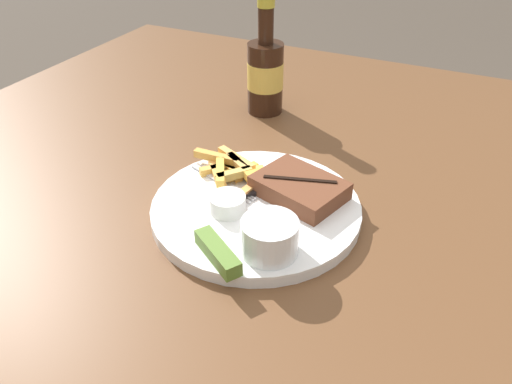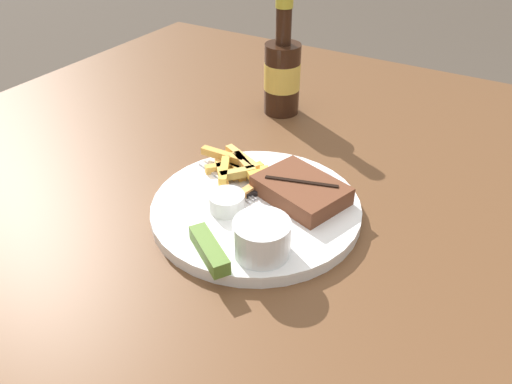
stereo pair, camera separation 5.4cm
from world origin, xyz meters
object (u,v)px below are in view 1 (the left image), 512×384
object	(u,v)px
dipping_sauce_cup	(228,203)
pickle_spear	(218,252)
fork_utensil	(220,181)
beer_bottle	(265,74)
knife_utensil	(269,187)
dinner_plate	(256,209)
coleslaw_cup	(270,235)
steak_portion	(299,188)

from	to	relation	value
dipping_sauce_cup	pickle_spear	size ratio (longest dim) A/B	0.61
fork_utensil	beer_bottle	world-z (taller)	beer_bottle
knife_utensil	beer_bottle	xyz separation A→B (m)	(-0.13, 0.27, 0.06)
beer_bottle	dipping_sauce_cup	bearing A→B (deg)	-73.48
dinner_plate	beer_bottle	distance (m)	0.35
coleslaw_cup	beer_bottle	world-z (taller)	beer_bottle
coleslaw_cup	dipping_sauce_cup	bearing A→B (deg)	148.93
pickle_spear	beer_bottle	distance (m)	0.46
dinner_plate	coleslaw_cup	bearing A→B (deg)	-55.13
pickle_spear	knife_utensil	size ratio (longest dim) A/B	0.58
dipping_sauce_cup	fork_utensil	distance (m)	0.08
dinner_plate	dipping_sauce_cup	world-z (taller)	dipping_sauce_cup
pickle_spear	beer_bottle	world-z (taller)	beer_bottle
steak_portion	fork_utensil	distance (m)	0.12
steak_portion	fork_utensil	bearing A→B (deg)	-171.37
fork_utensil	knife_utensil	world-z (taller)	knife_utensil
fork_utensil	beer_bottle	distance (m)	0.30
knife_utensil	pickle_spear	bearing A→B (deg)	-141.07
dinner_plate	coleslaw_cup	world-z (taller)	coleslaw_cup
steak_portion	dinner_plate	bearing A→B (deg)	-136.13
dinner_plate	pickle_spear	bearing A→B (deg)	-86.64
dinner_plate	pickle_spear	size ratio (longest dim) A/B	3.60
dipping_sauce_cup	knife_utensil	distance (m)	0.08
fork_utensil	dinner_plate	bearing A→B (deg)	-0.00
pickle_spear	dipping_sauce_cup	bearing A→B (deg)	110.97
dinner_plate	fork_utensil	bearing A→B (deg)	159.66
steak_portion	pickle_spear	xyz separation A→B (m)	(-0.04, -0.17, -0.00)
steak_portion	dipping_sauce_cup	world-z (taller)	steak_portion
pickle_spear	knife_utensil	xyz separation A→B (m)	(-0.01, 0.17, -0.01)
dipping_sauce_cup	fork_utensil	world-z (taller)	dipping_sauce_cup
dinner_plate	steak_portion	bearing A→B (deg)	43.87
steak_portion	fork_utensil	size ratio (longest dim) A/B	1.11
dinner_plate	fork_utensil	size ratio (longest dim) A/B	2.30
dinner_plate	beer_bottle	bearing A→B (deg)	112.55
pickle_spear	coleslaw_cup	bearing A→B (deg)	37.24
steak_portion	beer_bottle	xyz separation A→B (m)	(-0.18, 0.27, 0.05)
coleslaw_cup	fork_utensil	size ratio (longest dim) A/B	0.55
steak_portion	coleslaw_cup	size ratio (longest dim) A/B	2.00
knife_utensil	beer_bottle	distance (m)	0.31
dipping_sauce_cup	beer_bottle	size ratio (longest dim) A/B	0.23
dinner_plate	fork_utensil	xyz separation A→B (m)	(-0.07, 0.03, 0.01)
dinner_plate	beer_bottle	xyz separation A→B (m)	(-0.13, 0.32, 0.07)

